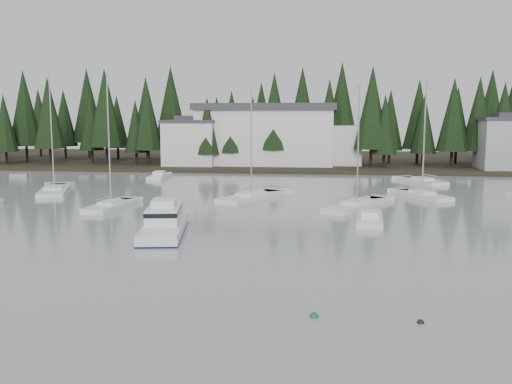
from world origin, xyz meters
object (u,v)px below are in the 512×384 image
runabout_1 (370,221)px  cabin_cruiser_center (164,226)px  house_west (191,142)px  runabout_3 (159,177)px  sailboat_0 (357,207)px  sailboat_2 (422,183)px  sailboat_8 (422,197)px  house_east_a (511,142)px  sailboat_9 (111,207)px  harbor_inn (277,135)px  sailboat_4 (54,192)px  sailboat_7 (251,198)px

runabout_1 → cabin_cruiser_center: bearing=117.1°
house_west → runabout_3: bearing=-93.1°
sailboat_0 → sailboat_2: (10.19, 22.58, -0.01)m
sailboat_8 → runabout_3: 39.15m
house_east_a → runabout_1: bearing=-118.7°
house_east_a → runabout_3: bearing=-164.0°
sailboat_8 → runabout_1: 17.77m
sailboat_0 → sailboat_8: size_ratio=0.95×
cabin_cruiser_center → sailboat_8: sailboat_8 is taller
house_east_a → sailboat_0: (-27.12, -40.19, -4.84)m
sailboat_9 → house_west: bearing=8.7°
sailboat_0 → runabout_3: bearing=77.4°
sailboat_0 → runabout_3: size_ratio=1.84×
sailboat_8 → runabout_3: size_ratio=1.94×
harbor_inn → cabin_cruiser_center: size_ratio=2.90×
house_west → sailboat_2: sailboat_2 is taller
sailboat_8 → runabout_3: (-35.60, 16.28, 0.04)m
sailboat_4 → runabout_1: sailboat_4 is taller
runabout_1 → sailboat_9: bearing=84.0°
runabout_1 → runabout_3: same height
sailboat_7 → sailboat_8: bearing=-54.2°
house_west → sailboat_4: bearing=-105.0°
house_east_a → sailboat_4: 71.23m
sailboat_0 → runabout_1: (0.67, -8.12, 0.07)m
runabout_1 → sailboat_4: bearing=71.7°
sailboat_7 → sailboat_4: bearing=109.2°
sailboat_2 → runabout_3: sailboat_2 is taller
cabin_cruiser_center → sailboat_4: bearing=32.6°
cabin_cruiser_center → sailboat_4: sailboat_4 is taller
sailboat_7 → sailboat_9: (-13.24, -8.05, 0.04)m
sailboat_4 → runabout_3: 18.87m
house_east_a → cabin_cruiser_center: 70.02m
house_east_a → sailboat_8: (-19.32, -32.02, -4.82)m
sailboat_9 → house_east_a: bearing=-44.1°
sailboat_2 → sailboat_8: bearing=145.9°
sailboat_4 → sailboat_9: sailboat_4 is taller
sailboat_7 → sailboat_0: bearing=-86.9°
cabin_cruiser_center → sailboat_8: bearing=-55.1°
house_east_a → sailboat_9: 67.80m
sailboat_8 → runabout_1: bearing=128.4°
sailboat_0 → sailboat_9: (-24.63, -3.35, 0.03)m
house_west → runabout_3: 17.37m
runabout_1 → runabout_3: size_ratio=0.96×
house_east_a → sailboat_8: bearing=-121.1°
harbor_inn → sailboat_8: size_ratio=2.18×
house_west → harbor_inn: size_ratio=0.32×
sailboat_2 → sailboat_4: sailboat_4 is taller
cabin_cruiser_center → sailboat_0: size_ratio=0.79×
sailboat_7 → sailboat_9: bearing=146.8°
harbor_inn → sailboat_4: bearing=-123.0°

